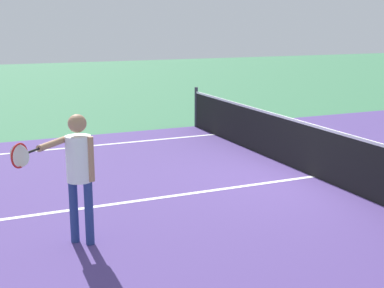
% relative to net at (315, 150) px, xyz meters
% --- Properties ---
extents(ground_plane, '(60.00, 60.00, 0.00)m').
position_rel_net_xyz_m(ground_plane, '(0.00, 0.00, -0.49)').
color(ground_plane, '#38724C').
extents(court_surface_inbounds, '(10.62, 24.40, 0.00)m').
position_rel_net_xyz_m(court_surface_inbounds, '(0.00, 0.00, -0.49)').
color(court_surface_inbounds, '#4C387A').
rests_on(court_surface_inbounds, ground_plane).
extents(line_center_service, '(0.10, 6.40, 0.01)m').
position_rel_net_xyz_m(line_center_service, '(0.00, -3.20, -0.49)').
color(line_center_service, white).
rests_on(line_center_service, ground_plane).
extents(net, '(10.57, 0.09, 1.07)m').
position_rel_net_xyz_m(net, '(0.00, 0.00, 0.00)').
color(net, '#33383D').
rests_on(net, ground_plane).
extents(player_near, '(0.81, 1.02, 1.67)m').
position_rel_net_xyz_m(player_near, '(1.30, -4.57, 0.55)').
color(player_near, navy).
rests_on(player_near, ground_plane).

